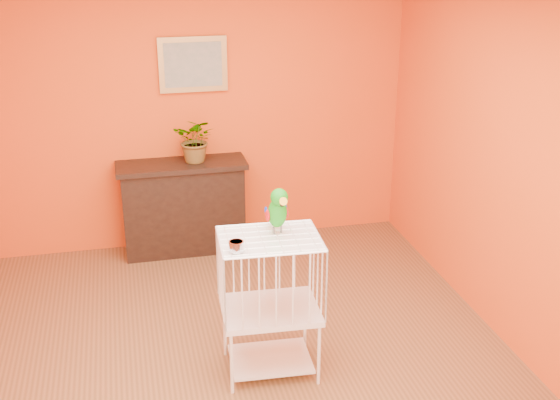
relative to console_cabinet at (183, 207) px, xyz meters
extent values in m
plane|color=brown|center=(0.17, -2.04, -0.44)|extent=(4.50, 4.50, 0.00)
plane|color=#DF4915|center=(0.17, 0.21, 0.86)|extent=(4.00, 0.00, 4.00)
plane|color=#DF4915|center=(2.17, -2.04, 0.86)|extent=(0.00, 4.50, 4.50)
cube|color=black|center=(0.00, 0.00, -0.02)|extent=(1.12, 0.37, 0.84)
cube|color=black|center=(0.00, 0.00, 0.42)|extent=(1.19, 0.43, 0.05)
cube|color=black|center=(0.00, -0.16, -0.02)|extent=(0.78, 0.02, 0.42)
cube|color=#4F2516|center=(-0.23, -0.04, -0.12)|extent=(0.05, 0.17, 0.26)
cube|color=#294B25|center=(-0.16, -0.04, -0.12)|extent=(0.05, 0.17, 0.26)
cube|color=#4F2516|center=(-0.07, -0.04, -0.12)|extent=(0.05, 0.17, 0.26)
cube|color=#294B25|center=(0.02, -0.04, -0.12)|extent=(0.05, 0.17, 0.26)
cube|color=#4F2516|center=(0.11, -0.04, -0.12)|extent=(0.05, 0.17, 0.26)
imported|color=#26722D|center=(0.15, 0.00, 0.61)|extent=(0.52, 0.54, 0.33)
cube|color=#A3763A|center=(0.17, 0.18, 1.31)|extent=(0.62, 0.03, 0.50)
cube|color=gray|center=(0.17, 0.17, 1.31)|extent=(0.52, 0.01, 0.40)
cube|color=white|center=(0.38, -2.08, -0.36)|extent=(0.58, 0.46, 0.02)
cube|color=white|center=(0.38, -2.08, 0.03)|extent=(0.68, 0.54, 0.04)
cube|color=white|center=(0.38, -2.08, 0.57)|extent=(0.68, 0.54, 0.01)
cylinder|color=white|center=(0.07, -2.29, -0.22)|extent=(0.02, 0.02, 0.45)
cylinder|color=white|center=(0.66, -2.33, -0.22)|extent=(0.02, 0.02, 0.45)
cylinder|color=white|center=(0.10, -1.84, -0.22)|extent=(0.02, 0.02, 0.45)
cylinder|color=white|center=(0.69, -1.87, -0.22)|extent=(0.02, 0.02, 0.45)
cylinder|color=silver|center=(0.13, -2.24, 0.61)|extent=(0.10, 0.10, 0.07)
cylinder|color=#59544C|center=(0.42, -2.02, 0.59)|extent=(0.01, 0.01, 0.05)
cylinder|color=#59544C|center=(0.48, -2.01, 0.59)|extent=(0.01, 0.01, 0.05)
ellipsoid|color=#158910|center=(0.45, -2.01, 0.71)|extent=(0.14, 0.19, 0.23)
ellipsoid|color=#158910|center=(0.45, -2.05, 0.84)|extent=(0.13, 0.13, 0.11)
cone|color=orange|center=(0.46, -2.10, 0.83)|extent=(0.06, 0.08, 0.07)
cone|color=black|center=(0.46, -2.09, 0.81)|extent=(0.03, 0.03, 0.03)
sphere|color=black|center=(0.42, -2.07, 0.85)|extent=(0.02, 0.02, 0.02)
sphere|color=black|center=(0.50, -2.06, 0.85)|extent=(0.02, 0.02, 0.02)
ellipsoid|color=#A50C0C|center=(0.38, -2.01, 0.70)|extent=(0.04, 0.07, 0.08)
ellipsoid|color=navy|center=(0.51, -1.99, 0.70)|extent=(0.04, 0.07, 0.08)
cone|color=#158910|center=(0.44, -1.93, 0.64)|extent=(0.09, 0.17, 0.13)
camera|label=1|loc=(-0.50, -6.17, 2.48)|focal=45.00mm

